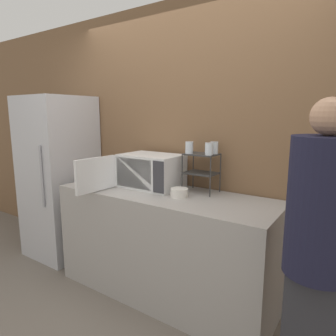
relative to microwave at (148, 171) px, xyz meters
The scene contains 11 objects.
ground_plane 1.18m from the microwave, 61.30° to the right, with size 12.00×12.00×0.00m, color #6B6056.
wall_back 0.44m from the microwave, 52.49° to the left, with size 8.00×0.06×2.60m.
counter 0.66m from the microwave, 19.22° to the right, with size 1.94×0.68×0.93m.
microwave is the anchor object (origin of this frame).
dish_rack 0.50m from the microwave, 13.95° to the left, with size 0.28×0.20×0.34m.
glass_front_left 0.46m from the microwave, ahead, with size 0.07×0.07×0.10m.
glass_back_right 0.64m from the microwave, 17.07° to the left, with size 0.07×0.07×0.10m.
glass_front_right 0.62m from the microwave, ahead, with size 0.07×0.07×0.10m.
bowl 0.43m from the microwave, 15.18° to the right, with size 0.14×0.14×0.07m.
person 1.58m from the microwave, 19.16° to the right, with size 0.33×0.33×1.67m.
refrigerator 1.24m from the microwave, behind, with size 0.67×0.69×1.78m.
Camera 1 is at (1.42, -1.69, 1.60)m, focal length 32.00 mm.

